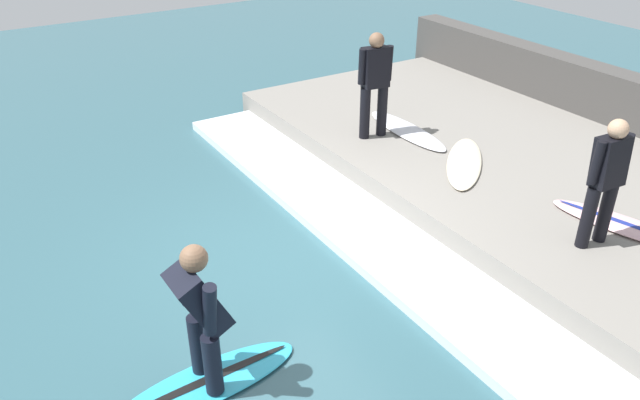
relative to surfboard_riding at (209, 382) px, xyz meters
name	(u,v)px	position (x,y,z in m)	size (l,w,h in m)	color
ground_plane	(285,260)	(1.60, 1.39, -0.03)	(28.00, 28.00, 0.00)	#335B66
concrete_ledge	(514,170)	(5.53, 1.39, 0.17)	(4.40, 9.46, 0.41)	gray
back_wall	(622,112)	(7.98, 1.39, 0.59)	(0.50, 9.93, 1.24)	#474442
wave_foam_crest	(363,229)	(2.77, 1.39, 0.04)	(1.12, 8.99, 0.13)	silver
surfboard_riding	(209,382)	(0.00, 0.00, 0.00)	(1.82, 0.59, 0.07)	#2DADD1
surfer_riding	(200,310)	(0.00, 0.00, 0.85)	(0.50, 0.69, 1.49)	black
surfer_waiting_near	(606,177)	(4.50, -0.69, 1.24)	(0.52, 0.28, 1.53)	black
surfboard_waiting_near	(623,225)	(5.13, -0.67, 0.41)	(0.92, 1.82, 0.07)	beige
surfer_waiting_far	(375,80)	(4.20, 3.17, 1.30)	(0.56, 0.33, 1.65)	black
surfboard_waiting_far	(407,130)	(4.77, 3.00, 0.41)	(0.57, 1.92, 0.06)	silver
surfboard_spare	(464,162)	(4.72, 1.62, 0.41)	(1.63, 1.58, 0.06)	beige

